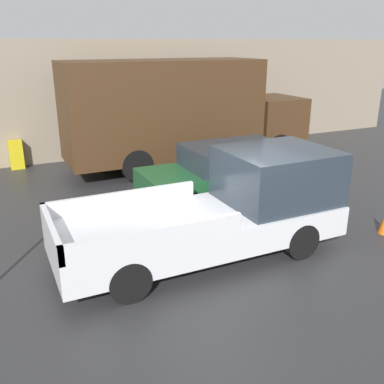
# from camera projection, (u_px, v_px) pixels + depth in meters

# --- Properties ---
(ground_plane) EXTENTS (60.00, 60.00, 0.00)m
(ground_plane) POSITION_uv_depth(u_px,v_px,m) (232.00, 257.00, 8.70)
(ground_plane) COLOR #2D2D30
(building_wall) EXTENTS (28.00, 0.15, 4.25)m
(building_wall) POSITION_uv_depth(u_px,v_px,m) (108.00, 100.00, 15.77)
(building_wall) COLOR gray
(building_wall) RESTS_ON ground
(pickup_truck) EXTENTS (5.78, 2.11, 2.04)m
(pickup_truck) POSITION_uv_depth(u_px,v_px,m) (228.00, 208.00, 8.71)
(pickup_truck) COLOR silver
(pickup_truck) RESTS_ON ground
(car) EXTENTS (4.82, 1.97, 1.55)m
(car) POSITION_uv_depth(u_px,v_px,m) (230.00, 172.00, 11.66)
(car) COLOR #1E592D
(car) RESTS_ON ground
(delivery_truck) EXTENTS (8.60, 2.34, 3.60)m
(delivery_truck) POSITION_uv_depth(u_px,v_px,m) (180.00, 111.00, 14.51)
(delivery_truck) COLOR #472D19
(delivery_truck) RESTS_ON ground
(newspaper_box) EXTENTS (0.45, 0.40, 0.97)m
(newspaper_box) POSITION_uv_depth(u_px,v_px,m) (16.00, 155.00, 14.67)
(newspaper_box) COLOR gold
(newspaper_box) RESTS_ON ground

